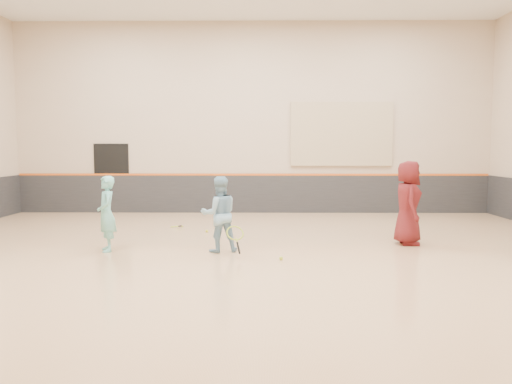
{
  "coord_description": "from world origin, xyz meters",
  "views": [
    {
      "loc": [
        0.29,
        -9.85,
        2.05
      ],
      "look_at": [
        0.17,
        0.4,
        1.15
      ],
      "focal_mm": 35.0,
      "sensor_mm": 36.0,
      "label": 1
    }
  ],
  "objects_px": {
    "young_man": "(408,203)",
    "instructor": "(219,214)",
    "girl": "(107,214)",
    "spare_racket": "(177,224)"
  },
  "relations": [
    {
      "from": "young_man",
      "to": "instructor",
      "type": "bearing_deg",
      "value": 107.0
    },
    {
      "from": "girl",
      "to": "spare_racket",
      "type": "xyz_separation_m",
      "value": [
        0.87,
        3.06,
        -0.67
      ]
    },
    {
      "from": "girl",
      "to": "instructor",
      "type": "bearing_deg",
      "value": 66.38
    },
    {
      "from": "girl",
      "to": "spare_racket",
      "type": "distance_m",
      "value": 3.25
    },
    {
      "from": "girl",
      "to": "instructor",
      "type": "distance_m",
      "value": 2.25
    },
    {
      "from": "girl",
      "to": "spare_racket",
      "type": "relative_size",
      "value": 2.03
    },
    {
      "from": "instructor",
      "to": "spare_racket",
      "type": "bearing_deg",
      "value": -81.14
    },
    {
      "from": "instructor",
      "to": "young_man",
      "type": "height_order",
      "value": "young_man"
    },
    {
      "from": "girl",
      "to": "instructor",
      "type": "xyz_separation_m",
      "value": [
        2.25,
        -0.03,
        -0.0
      ]
    },
    {
      "from": "girl",
      "to": "instructor",
      "type": "height_order",
      "value": "girl"
    }
  ]
}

